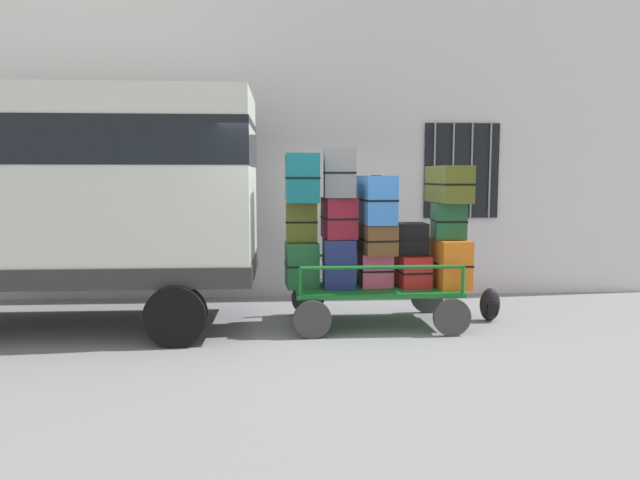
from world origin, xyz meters
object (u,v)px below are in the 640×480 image
suitcase_center_bottom (375,269)px  van (65,186)px  suitcase_center_middle (376,238)px  suitcase_right_top (449,184)px  suitcase_midleft_top (339,173)px  suitcase_left_bottom (302,264)px  suitcase_right_middle (448,220)px  suitcase_midright_bottom (412,270)px  suitcase_midright_middle (411,239)px  backpack (490,305)px  suitcase_midleft_middle (339,218)px  suitcase_midleft_bottom (339,262)px  suitcase_left_middle (302,222)px  luggage_cart (375,293)px  suitcase_left_top (301,178)px  suitcase_right_bottom (448,262)px  suitcase_center_top (376,200)px

suitcase_center_bottom → van: bearing=178.9°
suitcase_center_middle → suitcase_right_top: (0.94, 0.05, 0.69)m
suitcase_midleft_top → suitcase_left_bottom: bearing=174.7°
suitcase_center_middle → suitcase_right_middle: (0.94, 0.03, 0.22)m
suitcase_center_bottom → suitcase_midright_bottom: (0.47, -0.05, -0.01)m
suitcase_midright_middle → backpack: bearing=2.9°
suitcase_midleft_middle → suitcase_right_middle: 1.42m
suitcase_right_middle → suitcase_right_top: 0.47m
suitcase_midleft_bottom → suitcase_midleft_top: bearing=-90.0°
suitcase_left_middle → suitcase_right_middle: suitcase_left_middle is taller
luggage_cart → suitcase_left_top: suitcase_left_top is taller
suitcase_midleft_middle → suitcase_center_bottom: bearing=6.9°
suitcase_center_middle → suitcase_right_middle: suitcase_right_middle is taller
suitcase_midleft_top → suitcase_center_middle: bearing=0.7°
suitcase_center_middle → suitcase_right_bottom: suitcase_center_middle is taller
suitcase_right_middle → suitcase_right_top: (0.00, 0.02, 0.47)m
van → suitcase_right_top: 4.83m
suitcase_midleft_top → suitcase_midright_bottom: bearing=0.6°
suitcase_left_middle → suitcase_center_top: 0.98m
suitcase_left_bottom → suitcase_midright_bottom: (1.42, -0.03, -0.09)m
luggage_cart → suitcase_midleft_bottom: suitcase_midleft_bottom is taller
suitcase_midright_bottom → suitcase_midright_middle: suitcase_midright_middle is taller
suitcase_left_middle → suitcase_midright_bottom: size_ratio=0.84×
suitcase_right_bottom → van: bearing=178.3°
suitcase_right_middle → suitcase_midleft_top: bearing=-178.7°
suitcase_center_middle → suitcase_midright_middle: bearing=6.9°
suitcase_midleft_top → suitcase_center_bottom: (0.47, 0.06, -1.24)m
van → suitcase_right_bottom: van is taller
van → suitcase_center_middle: size_ratio=5.81×
suitcase_midleft_middle → suitcase_right_middle: size_ratio=1.02×
suitcase_left_top → suitcase_midright_middle: 1.62m
suitcase_left_bottom → suitcase_center_middle: size_ratio=0.72×
backpack → suitcase_left_bottom: bearing=-178.3°
suitcase_right_bottom → suitcase_midright_bottom: bearing=178.4°
suitcase_left_middle → suitcase_midright_bottom: bearing=-0.9°
suitcase_midright_bottom → van: bearing=178.3°
suitcase_midright_middle → suitcase_right_top: size_ratio=0.43×
suitcase_right_middle → suitcase_midleft_bottom: bearing=179.8°
suitcase_left_middle → suitcase_center_middle: suitcase_left_middle is taller
luggage_cart → suitcase_midleft_top: 1.62m
suitcase_midright_middle → suitcase_right_bottom: (0.47, -0.07, -0.30)m
suitcase_left_top → suitcase_midleft_middle: 0.69m
luggage_cart → suitcase_right_bottom: 1.03m
suitcase_right_top → van: bearing=179.0°
suitcase_left_top → suitcase_midleft_top: size_ratio=1.57×
luggage_cart → suitcase_right_middle: (0.94, -0.00, 0.94)m
suitcase_left_top → suitcase_midleft_bottom: size_ratio=1.51×
suitcase_midright_bottom → suitcase_right_bottom: suitcase_right_bottom is taller
suitcase_center_top → suitcase_left_middle: bearing=178.8°
suitcase_midleft_middle → suitcase_midleft_bottom: bearing=90.0°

